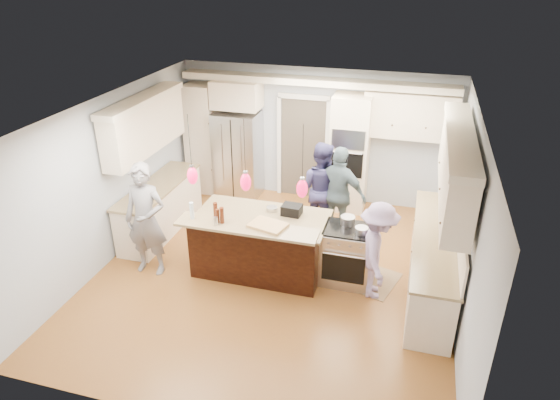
# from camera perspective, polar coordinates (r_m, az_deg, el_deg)

# --- Properties ---
(ground_plane) EXTENTS (6.00, 6.00, 0.00)m
(ground_plane) POSITION_cam_1_polar(r_m,az_deg,el_deg) (8.14, -0.68, -8.34)
(ground_plane) COLOR #A3702C
(ground_plane) RESTS_ON ground
(room_shell) EXTENTS (5.54, 6.04, 2.72)m
(room_shell) POSITION_cam_1_polar(r_m,az_deg,el_deg) (7.26, -0.75, 3.56)
(room_shell) COLOR #B2BCC6
(room_shell) RESTS_ON ground
(refrigerator) EXTENTS (0.90, 0.70, 1.80)m
(refrigerator) POSITION_cam_1_polar(r_m,az_deg,el_deg) (10.39, -4.82, 5.17)
(refrigerator) COLOR #B7B7BC
(refrigerator) RESTS_ON ground
(oven_column) EXTENTS (0.72, 0.69, 2.30)m
(oven_column) POSITION_cam_1_polar(r_m,az_deg,el_deg) (9.80, 7.96, 5.25)
(oven_column) COLOR beige
(oven_column) RESTS_ON ground
(back_upper_cabinets) EXTENTS (5.30, 0.61, 2.54)m
(back_upper_cabinets) POSITION_cam_1_polar(r_m,az_deg,el_deg) (10.01, -0.37, 9.09)
(back_upper_cabinets) COLOR beige
(back_upper_cabinets) RESTS_ON ground
(right_counter_run) EXTENTS (0.64, 3.10, 2.51)m
(right_counter_run) POSITION_cam_1_polar(r_m,az_deg,el_deg) (7.63, 17.88, -3.00)
(right_counter_run) COLOR beige
(right_counter_run) RESTS_ON ground
(left_cabinets) EXTENTS (0.64, 2.30, 2.51)m
(left_cabinets) POSITION_cam_1_polar(r_m,az_deg,el_deg) (9.16, -14.11, 2.51)
(left_cabinets) COLOR beige
(left_cabinets) RESTS_ON ground
(kitchen_island) EXTENTS (2.10, 1.46, 1.12)m
(kitchen_island) POSITION_cam_1_polar(r_m,az_deg,el_deg) (8.00, -2.26, -4.91)
(kitchen_island) COLOR black
(kitchen_island) RESTS_ON ground
(island_range) EXTENTS (0.82, 0.71, 0.92)m
(island_range) POSITION_cam_1_polar(r_m,az_deg,el_deg) (7.82, 7.86, -6.22)
(island_range) COLOR #B7B7BC
(island_range) RESTS_ON ground
(pendant_lights) EXTENTS (1.75, 0.15, 1.03)m
(pendant_lights) POSITION_cam_1_polar(r_m,az_deg,el_deg) (6.90, -3.95, 2.09)
(pendant_lights) COLOR black
(pendant_lights) RESTS_ON ground
(person_bar_end) EXTENTS (0.69, 0.46, 1.86)m
(person_bar_end) POSITION_cam_1_polar(r_m,az_deg,el_deg) (8.01, -15.07, -2.20)
(person_bar_end) COLOR gray
(person_bar_end) RESTS_ON ground
(person_far_left) EXTENTS (0.93, 0.78, 1.72)m
(person_far_left) POSITION_cam_1_polar(r_m,az_deg,el_deg) (8.99, 4.62, 1.41)
(person_far_left) COLOR navy
(person_far_left) RESTS_ON ground
(person_far_right) EXTENTS (1.09, 0.72, 1.73)m
(person_far_right) POSITION_cam_1_polar(r_m,az_deg,el_deg) (8.76, 6.79, 0.66)
(person_far_right) COLOR slate
(person_far_right) RESTS_ON ground
(person_range_side) EXTENTS (0.70, 1.05, 1.52)m
(person_range_side) POSITION_cam_1_polar(r_m,az_deg,el_deg) (7.41, 11.07, -5.73)
(person_range_side) COLOR #9680AD
(person_range_side) RESTS_ON ground
(floor_rug) EXTENTS (0.80, 0.98, 0.01)m
(floor_rug) POSITION_cam_1_polar(r_m,az_deg,el_deg) (8.08, 10.90, -9.14)
(floor_rug) COLOR #8E724D
(floor_rug) RESTS_ON ground
(water_bottle) EXTENTS (0.08, 0.08, 0.26)m
(water_bottle) POSITION_cam_1_polar(r_m,az_deg,el_deg) (7.41, -10.04, -1.21)
(water_bottle) COLOR silver
(water_bottle) RESTS_ON kitchen_island
(beer_bottle_a) EXTENTS (0.06, 0.06, 0.21)m
(beer_bottle_a) POSITION_cam_1_polar(r_m,az_deg,el_deg) (7.27, -7.14, -1.81)
(beer_bottle_a) COLOR #4B1D0D
(beer_bottle_a) RESTS_ON kitchen_island
(beer_bottle_b) EXTENTS (0.08, 0.08, 0.25)m
(beer_bottle_b) POSITION_cam_1_polar(r_m,az_deg,el_deg) (7.24, -6.66, -1.75)
(beer_bottle_b) COLOR #4B1D0D
(beer_bottle_b) RESTS_ON kitchen_island
(beer_bottle_c) EXTENTS (0.07, 0.07, 0.26)m
(beer_bottle_c) POSITION_cam_1_polar(r_m,az_deg,el_deg) (7.37, -7.38, -1.22)
(beer_bottle_c) COLOR #4B1D0D
(beer_bottle_c) RESTS_ON kitchen_island
(drink_can) EXTENTS (0.08, 0.08, 0.12)m
(drink_can) POSITION_cam_1_polar(r_m,az_deg,el_deg) (7.23, -7.35, -2.39)
(drink_can) COLOR #B7B7BC
(drink_can) RESTS_ON kitchen_island
(cutting_board) EXTENTS (0.59, 0.48, 0.04)m
(cutting_board) POSITION_cam_1_polar(r_m,az_deg,el_deg) (7.15, -1.39, -2.90)
(cutting_board) COLOR tan
(cutting_board) RESTS_ON kitchen_island
(pot_large) EXTENTS (0.22, 0.22, 0.13)m
(pot_large) POSITION_cam_1_polar(r_m,az_deg,el_deg) (7.66, 7.75, -2.33)
(pot_large) COLOR #B7B7BC
(pot_large) RESTS_ON island_range
(pot_small) EXTENTS (0.20, 0.20, 0.10)m
(pot_small) POSITION_cam_1_polar(r_m,az_deg,el_deg) (7.46, 9.30, -3.44)
(pot_small) COLOR #B7B7BC
(pot_small) RESTS_ON island_range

